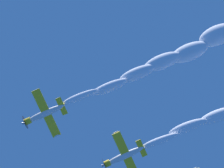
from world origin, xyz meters
TOP-DOWN VIEW (x-y plane):
  - airplane_lead at (4.74, 4.11)m, footprint 7.89×7.02m
  - airplane_left_wingman at (14.75, -4.73)m, footprint 7.89×7.02m
  - smoke_trail_lead at (4.15, -24.58)m, footprint 4.42×38.20m

SIDE VIEW (x-z plane):
  - airplane_left_wingman at x=14.75m, z-range 73.64..76.41m
  - airplane_lead at x=4.74m, z-range 75.89..78.53m
  - smoke_trail_lead at x=4.15m, z-range 76.90..83.13m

